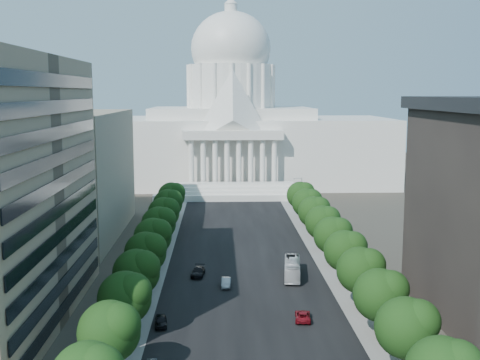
{
  "coord_description": "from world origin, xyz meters",
  "views": [
    {
      "loc": [
        -4.68,
        -45.26,
        34.6
      ],
      "look_at": [
        -0.13,
        84.36,
        15.73
      ],
      "focal_mm": 45.0,
      "sensor_mm": 36.0,
      "label": 1
    }
  ],
  "objects": [
    {
      "name": "sidewalk_right",
      "position": [
        19.0,
        90.0,
        0.0
      ],
      "size": [
        8.0,
        260.0,
        0.02
      ],
      "primitive_type": "cube",
      "color": "gray",
      "rests_on": "ground"
    },
    {
      "name": "car_silver",
      "position": [
        -3.52,
        59.04,
        0.76
      ],
      "size": [
        1.81,
        4.7,
        1.53
      ],
      "primitive_type": "imported",
      "rotation": [
        0.0,
        0.0,
        -0.04
      ],
      "color": "#9FA1A6",
      "rests_on": "ground"
    },
    {
      "name": "tree_r_f",
      "position": [
        18.34,
        71.81,
        6.45
      ],
      "size": [
        7.79,
        7.6,
        9.97
      ],
      "color": "#33261C",
      "rests_on": "ground"
    },
    {
      "name": "tree_l_h",
      "position": [
        -17.66,
        95.81,
        6.45
      ],
      "size": [
        7.79,
        7.6,
        9.97
      ],
      "color": "#33261C",
      "rests_on": "ground"
    },
    {
      "name": "car_dark_b",
      "position": [
        -8.77,
        65.56,
        0.82
      ],
      "size": [
        2.89,
        5.84,
        1.63
      ],
      "primitive_type": "imported",
      "rotation": [
        0.0,
        0.0,
        -0.11
      ],
      "color": "black",
      "rests_on": "ground"
    },
    {
      "name": "tree_r_c",
      "position": [
        18.34,
        35.81,
        6.45
      ],
      "size": [
        7.79,
        7.6,
        9.97
      ],
      "color": "#33261C",
      "rests_on": "ground"
    },
    {
      "name": "tree_l_c",
      "position": [
        -17.66,
        35.81,
        6.45
      ],
      "size": [
        7.79,
        7.6,
        9.97
      ],
      "color": "#33261C",
      "rests_on": "ground"
    },
    {
      "name": "tree_l_b",
      "position": [
        -17.66,
        23.81,
        6.45
      ],
      "size": [
        7.79,
        7.6,
        9.97
      ],
      "color": "#33261C",
      "rests_on": "ground"
    },
    {
      "name": "tree_l_i",
      "position": [
        -17.66,
        107.81,
        6.45
      ],
      "size": [
        7.79,
        7.6,
        9.97
      ],
      "color": "#33261C",
      "rests_on": "ground"
    },
    {
      "name": "tree_l_d",
      "position": [
        -17.66,
        47.81,
        6.45
      ],
      "size": [
        7.79,
        7.6,
        9.97
      ],
      "color": "#33261C",
      "rests_on": "ground"
    },
    {
      "name": "office_block_left_far",
      "position": [
        -48.0,
        100.0,
        15.0
      ],
      "size": [
        38.0,
        52.0,
        30.0
      ],
      "primitive_type": "cube",
      "color": "gray",
      "rests_on": "ground"
    },
    {
      "name": "car_red",
      "position": [
        8.04,
        42.45,
        0.7
      ],
      "size": [
        2.83,
        5.24,
        1.39
      ],
      "primitive_type": "imported",
      "rotation": [
        0.0,
        0.0,
        3.04
      ],
      "color": "maroon",
      "rests_on": "ground"
    },
    {
      "name": "tree_l_f",
      "position": [
        -17.66,
        71.81,
        6.45
      ],
      "size": [
        7.79,
        7.6,
        9.97
      ],
      "color": "#33261C",
      "rests_on": "ground"
    },
    {
      "name": "tree_r_e",
      "position": [
        18.34,
        59.81,
        6.45
      ],
      "size": [
        7.79,
        7.6,
        9.97
      ],
      "color": "#33261C",
      "rests_on": "ground"
    },
    {
      "name": "streetlight_d",
      "position": [
        19.9,
        85.0,
        5.82
      ],
      "size": [
        2.61,
        0.44,
        9.0
      ],
      "color": "gray",
      "rests_on": "ground"
    },
    {
      "name": "tree_l_e",
      "position": [
        -17.66,
        59.81,
        6.45
      ],
      "size": [
        7.79,
        7.6,
        9.97
      ],
      "color": "#33261C",
      "rests_on": "ground"
    },
    {
      "name": "tree_r_j",
      "position": [
        18.34,
        119.81,
        6.45
      ],
      "size": [
        7.79,
        7.6,
        9.97
      ],
      "color": "#33261C",
      "rests_on": "ground"
    },
    {
      "name": "tree_l_j",
      "position": [
        -17.66,
        119.81,
        6.45
      ],
      "size": [
        7.79,
        7.6,
        9.97
      ],
      "color": "#33261C",
      "rests_on": "ground"
    },
    {
      "name": "tree_r_d",
      "position": [
        18.34,
        47.81,
        6.45
      ],
      "size": [
        7.79,
        7.6,
        9.97
      ],
      "color": "#33261C",
      "rests_on": "ground"
    },
    {
      "name": "streetlight_c",
      "position": [
        19.9,
        60.0,
        5.82
      ],
      "size": [
        2.61,
        0.44,
        9.0
      ],
      "color": "gray",
      "rests_on": "ground"
    },
    {
      "name": "road_asphalt",
      "position": [
        0.0,
        90.0,
        0.0
      ],
      "size": [
        30.0,
        260.0,
        0.01
      ],
      "primitive_type": "cube",
      "color": "black",
      "rests_on": "ground"
    },
    {
      "name": "streetlight_f",
      "position": [
        19.9,
        135.0,
        5.82
      ],
      "size": [
        2.61,
        0.44,
        9.0
      ],
      "color": "gray",
      "rests_on": "ground"
    },
    {
      "name": "tree_r_g",
      "position": [
        18.34,
        83.81,
        6.45
      ],
      "size": [
        7.79,
        7.6,
        9.97
      ],
      "color": "#33261C",
      "rests_on": "ground"
    },
    {
      "name": "tree_l_g",
      "position": [
        -17.66,
        83.81,
        6.45
      ],
      "size": [
        7.79,
        7.6,
        9.97
      ],
      "color": "#33261C",
      "rests_on": "ground"
    },
    {
      "name": "streetlight_e",
      "position": [
        19.9,
        110.0,
        5.82
      ],
      "size": [
        2.61,
        0.44,
        9.0
      ],
      "color": "gray",
      "rests_on": "ground"
    },
    {
      "name": "sidewalk_left",
      "position": [
        -19.0,
        90.0,
        0.0
      ],
      "size": [
        8.0,
        260.0,
        0.02
      ],
      "primitive_type": "cube",
      "color": "gray",
      "rests_on": "ground"
    },
    {
      "name": "city_bus",
      "position": [
        9.05,
        64.32,
        1.68
      ],
      "size": [
        4.17,
        12.27,
        3.35
      ],
      "primitive_type": "imported",
      "rotation": [
        0.0,
        0.0,
        -0.11
      ],
      "color": "silver",
      "rests_on": "ground"
    },
    {
      "name": "tree_r_b",
      "position": [
        18.34,
        23.81,
        6.45
      ],
      "size": [
        7.79,
        7.6,
        9.97
      ],
      "color": "#33261C",
      "rests_on": "ground"
    },
    {
      "name": "car_dark_a",
      "position": [
        -13.5,
        40.86,
        0.76
      ],
      "size": [
        2.25,
        4.61,
        1.51
      ],
      "primitive_type": "imported",
      "rotation": [
        0.0,
        0.0,
        0.11
      ],
      "color": "black",
      "rests_on": "ground"
    },
    {
      "name": "tree_r_h",
      "position": [
        18.34,
        95.81,
        6.45
      ],
      "size": [
        7.79,
        7.6,
        9.97
      ],
      "color": "#33261C",
      "rests_on": "ground"
    },
    {
      "name": "streetlight_b",
      "position": [
        19.9,
        35.0,
        5.82
      ],
      "size": [
        2.61,
        0.44,
        9.0
      ],
      "color": "gray",
      "rests_on": "ground"
    },
    {
      "name": "capitol",
      "position": [
        0.0,
        184.89,
        20.01
      ],
      "size": [
        120.0,
        56.0,
        73.0
      ],
      "color": "white",
      "rests_on": "ground"
    },
    {
      "name": "tree_r_i",
      "position": [
        18.34,
        107.81,
        6.45
      ],
      "size": [
        7.79,
        7.6,
        9.97
      ],
      "color": "#33261C",
      "rests_on": "ground"
    }
  ]
}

